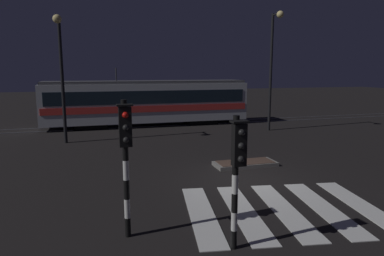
{
  "coord_description": "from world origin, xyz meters",
  "views": [
    {
      "loc": [
        -5.14,
        -11.03,
        3.95
      ],
      "look_at": [
        -0.89,
        3.59,
        1.4
      ],
      "focal_mm": 32.07,
      "sensor_mm": 36.0,
      "label": 1
    }
  ],
  "objects_px": {
    "traffic_light_corner_near_left": "(126,149)",
    "street_lamp_trackside_left": "(61,64)",
    "street_lamp_trackside_right": "(273,58)",
    "tram": "(148,102)",
    "traffic_light_kerb_mid_left": "(237,164)"
  },
  "relations": [
    {
      "from": "traffic_light_corner_near_left",
      "to": "traffic_light_kerb_mid_left",
      "type": "distance_m",
      "value": 2.56
    },
    {
      "from": "street_lamp_trackside_left",
      "to": "tram",
      "type": "relative_size",
      "value": 0.46
    },
    {
      "from": "street_lamp_trackside_right",
      "to": "street_lamp_trackside_left",
      "type": "distance_m",
      "value": 12.82
    },
    {
      "from": "traffic_light_corner_near_left",
      "to": "street_lamp_trackside_left",
      "type": "bearing_deg",
      "value": 100.53
    },
    {
      "from": "street_lamp_trackside_right",
      "to": "tram",
      "type": "bearing_deg",
      "value": 148.55
    },
    {
      "from": "street_lamp_trackside_left",
      "to": "tram",
      "type": "distance_m",
      "value": 7.82
    },
    {
      "from": "traffic_light_corner_near_left",
      "to": "street_lamp_trackside_right",
      "type": "bearing_deg",
      "value": 49.32
    },
    {
      "from": "street_lamp_trackside_right",
      "to": "tram",
      "type": "xyz_separation_m",
      "value": [
        -7.46,
        4.56,
        -3.03
      ]
    },
    {
      "from": "street_lamp_trackside_left",
      "to": "tram",
      "type": "xyz_separation_m",
      "value": [
        5.35,
        5.1,
        -2.56
      ]
    },
    {
      "from": "traffic_light_kerb_mid_left",
      "to": "street_lamp_trackside_right",
      "type": "xyz_separation_m",
      "value": [
        8.38,
        13.59,
        2.78
      ]
    },
    {
      "from": "traffic_light_corner_near_left",
      "to": "traffic_light_kerb_mid_left",
      "type": "relative_size",
      "value": 1.09
    },
    {
      "from": "street_lamp_trackside_right",
      "to": "tram",
      "type": "height_order",
      "value": "street_lamp_trackside_right"
    },
    {
      "from": "traffic_light_corner_near_left",
      "to": "street_lamp_trackside_right",
      "type": "height_order",
      "value": "street_lamp_trackside_right"
    },
    {
      "from": "street_lamp_trackside_right",
      "to": "street_lamp_trackside_left",
      "type": "xyz_separation_m",
      "value": [
        -12.8,
        -0.54,
        -0.47
      ]
    },
    {
      "from": "traffic_light_kerb_mid_left",
      "to": "street_lamp_trackside_right",
      "type": "distance_m",
      "value": 16.21
    }
  ]
}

